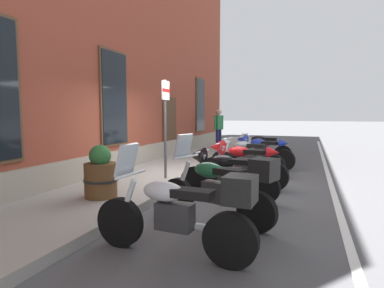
{
  "coord_description": "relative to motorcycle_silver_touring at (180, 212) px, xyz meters",
  "views": [
    {
      "loc": [
        -7.3,
        -2.67,
        1.69
      ],
      "look_at": [
        0.96,
        0.37,
        0.86
      ],
      "focal_mm": 29.89,
      "sensor_mm": 36.0,
      "label": 1
    }
  ],
  "objects": [
    {
      "name": "ground_plane",
      "position": [
        3.95,
        1.28,
        -0.55
      ],
      "size": [
        140.0,
        140.0,
        0.0
      ],
      "primitive_type": "plane",
      "color": "#4C4C4F"
    },
    {
      "name": "sidewalk",
      "position": [
        3.95,
        2.41,
        -0.48
      ],
      "size": [
        27.32,
        2.25,
        0.16
      ],
      "primitive_type": "cube",
      "color": "gray",
      "rests_on": "ground_plane"
    },
    {
      "name": "lane_stripe",
      "position": [
        3.95,
        -1.92,
        -0.55
      ],
      "size": [
        27.32,
        0.12,
        0.01
      ],
      "primitive_type": "cube",
      "color": "silver",
      "rests_on": "ground_plane"
    },
    {
      "name": "brick_pub_facade",
      "position": [
        3.95,
        6.79,
        3.89
      ],
      "size": [
        21.32,
        6.61,
        8.9
      ],
      "color": "brown",
      "rests_on": "ground_plane"
    },
    {
      "name": "motorcycle_silver_touring",
      "position": [
        0.0,
        0.0,
        0.0
      ],
      "size": [
        0.62,
        2.09,
        1.33
      ],
      "color": "black",
      "rests_on": "ground_plane"
    },
    {
      "name": "motorcycle_green_touring",
      "position": [
        1.32,
        -0.13,
        0.02
      ],
      "size": [
        0.95,
        2.02,
        1.36
      ],
      "color": "black",
      "rests_on": "ground_plane"
    },
    {
      "name": "motorcycle_black_sport",
      "position": [
        2.74,
        0.19,
        -0.0
      ],
      "size": [
        0.62,
        2.06,
        1.01
      ],
      "color": "black",
      "rests_on": "ground_plane"
    },
    {
      "name": "motorcycle_red_sport",
      "position": [
        3.9,
        0.11,
        0.03
      ],
      "size": [
        0.7,
        2.1,
        1.07
      ],
      "color": "black",
      "rests_on": "ground_plane"
    },
    {
      "name": "motorcycle_grey_naked",
      "position": [
        5.27,
        0.22,
        -0.06
      ],
      "size": [
        0.7,
        2.11,
        1.02
      ],
      "color": "black",
      "rests_on": "ground_plane"
    },
    {
      "name": "motorcycle_blue_sport",
      "position": [
        6.66,
        0.08,
        0.01
      ],
      "size": [
        0.86,
        2.08,
        1.04
      ],
      "color": "black",
      "rests_on": "ground_plane"
    },
    {
      "name": "motorcycle_black_naked",
      "position": [
        7.88,
        0.19,
        -0.06
      ],
      "size": [
        0.62,
        2.09,
        1.0
      ],
      "color": "black",
      "rests_on": "ground_plane"
    },
    {
      "name": "pedestrian_striped_shirt",
      "position": [
        10.04,
        2.31,
        0.58
      ],
      "size": [
        0.55,
        0.34,
        1.73
      ],
      "color": "#1E1E4C",
      "rests_on": "sidewalk"
    },
    {
      "name": "parking_sign",
      "position": [
        3.51,
        1.81,
        1.11
      ],
      "size": [
        0.36,
        0.07,
        2.33
      ],
      "color": "#4C4C51",
      "rests_on": "sidewalk"
    },
    {
      "name": "barrel_planter",
      "position": [
        1.52,
        2.21,
        0.02
      ],
      "size": [
        0.62,
        0.62,
        0.97
      ],
      "color": "brown",
      "rests_on": "sidewalk"
    }
  ]
}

